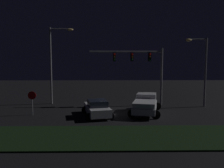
{
  "coord_description": "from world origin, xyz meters",
  "views": [
    {
      "loc": [
        -0.33,
        -22.2,
        4.86
      ],
      "look_at": [
        0.07,
        1.65,
        2.6
      ],
      "focal_mm": 36.1,
      "sensor_mm": 36.0,
      "label": 1
    }
  ],
  "objects_px": {
    "pickup_truck": "(146,103)",
    "car_sedan": "(97,108)",
    "street_lamp_left": "(55,57)",
    "street_lamp_right": "(201,63)",
    "traffic_signal_gantry": "(140,62)",
    "stop_sign": "(32,98)"
  },
  "relations": [
    {
      "from": "pickup_truck",
      "to": "car_sedan",
      "type": "xyz_separation_m",
      "value": [
        -4.62,
        -1.08,
        -0.26
      ]
    },
    {
      "from": "traffic_signal_gantry",
      "to": "street_lamp_right",
      "type": "bearing_deg",
      "value": -9.6
    },
    {
      "from": "stop_sign",
      "to": "street_lamp_right",
      "type": "bearing_deg",
      "value": 12.13
    },
    {
      "from": "traffic_signal_gantry",
      "to": "pickup_truck",
      "type": "bearing_deg",
      "value": -90.61
    },
    {
      "from": "street_lamp_right",
      "to": "stop_sign",
      "type": "bearing_deg",
      "value": -167.87
    },
    {
      "from": "street_lamp_left",
      "to": "pickup_truck",
      "type": "bearing_deg",
      "value": -28.13
    },
    {
      "from": "traffic_signal_gantry",
      "to": "street_lamp_left",
      "type": "height_order",
      "value": "street_lamp_left"
    },
    {
      "from": "pickup_truck",
      "to": "traffic_signal_gantry",
      "type": "bearing_deg",
      "value": 13.18
    },
    {
      "from": "pickup_truck",
      "to": "stop_sign",
      "type": "distance_m",
      "value": 10.7
    },
    {
      "from": "street_lamp_left",
      "to": "street_lamp_right",
      "type": "height_order",
      "value": "street_lamp_left"
    },
    {
      "from": "car_sedan",
      "to": "traffic_signal_gantry",
      "type": "bearing_deg",
      "value": -54.37
    },
    {
      "from": "pickup_truck",
      "to": "traffic_signal_gantry",
      "type": "relative_size",
      "value": 0.69
    },
    {
      "from": "traffic_signal_gantry",
      "to": "street_lamp_left",
      "type": "bearing_deg",
      "value": 174.26
    },
    {
      "from": "street_lamp_left",
      "to": "car_sedan",
      "type": "bearing_deg",
      "value": -50.67
    },
    {
      "from": "traffic_signal_gantry",
      "to": "stop_sign",
      "type": "relative_size",
      "value": 3.73
    },
    {
      "from": "street_lamp_right",
      "to": "traffic_signal_gantry",
      "type": "bearing_deg",
      "value": 170.4
    },
    {
      "from": "pickup_truck",
      "to": "car_sedan",
      "type": "distance_m",
      "value": 4.75
    },
    {
      "from": "traffic_signal_gantry",
      "to": "stop_sign",
      "type": "height_order",
      "value": "traffic_signal_gantry"
    },
    {
      "from": "pickup_truck",
      "to": "street_lamp_right",
      "type": "bearing_deg",
      "value": -50.54
    },
    {
      "from": "traffic_signal_gantry",
      "to": "stop_sign",
      "type": "xyz_separation_m",
      "value": [
        -10.71,
        -4.8,
        -3.34
      ]
    },
    {
      "from": "traffic_signal_gantry",
      "to": "street_lamp_left",
      "type": "distance_m",
      "value": 9.91
    },
    {
      "from": "pickup_truck",
      "to": "car_sedan",
      "type": "bearing_deg",
      "value": 116.9
    }
  ]
}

